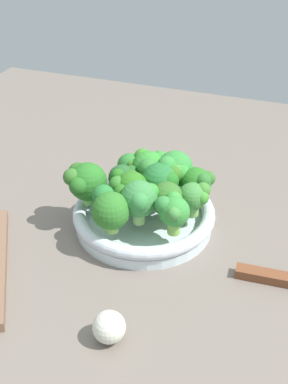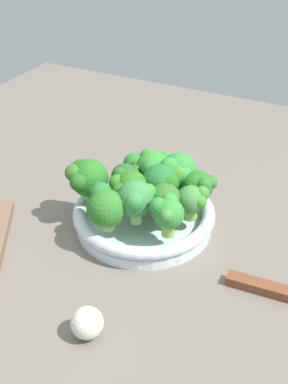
{
  "view_description": "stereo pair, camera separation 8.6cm",
  "coord_description": "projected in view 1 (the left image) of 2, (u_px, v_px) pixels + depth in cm",
  "views": [
    {
      "loc": [
        66.77,
        27.51,
        53.78
      ],
      "look_at": [
        -1.18,
        2.6,
        7.14
      ],
      "focal_mm": 47.92,
      "sensor_mm": 36.0,
      "label": 1
    },
    {
      "loc": [
        63.33,
        35.4,
        53.78
      ],
      "look_at": [
        -1.18,
        2.6,
        7.14
      ],
      "focal_mm": 47.92,
      "sensor_mm": 36.0,
      "label": 2
    }
  ],
  "objects": [
    {
      "name": "broccoli_floret_5",
      "position": [
        166.0,
        197.0,
        0.84
      ],
      "size": [
        6.17,
        5.78,
        6.24
      ],
      "color": "#93CD60",
      "rests_on": "bowl"
    },
    {
      "name": "broccoli_floret_7",
      "position": [
        129.0,
        189.0,
        0.85
      ],
      "size": [
        6.3,
        6.32,
        6.99
      ],
      "color": "#94C568",
      "rests_on": "bowl"
    },
    {
      "name": "garlic_bulb",
      "position": [
        109.0,
        327.0,
        0.67
      ],
      "size": [
        4.5,
        4.5,
        4.5
      ],
      "primitive_type": "sphere",
      "color": "silver",
      "rests_on": "ground_plane"
    },
    {
      "name": "broccoli_floret_12",
      "position": [
        140.0,
        199.0,
        0.81
      ],
      "size": [
        6.32,
        6.05,
        7.69
      ],
      "color": "#99CC6F",
      "rests_on": "bowl"
    },
    {
      "name": "broccoli_floret_9",
      "position": [
        173.0,
        210.0,
        0.79
      ],
      "size": [
        6.21,
        5.49,
        6.63
      ],
      "color": "#88C150",
      "rests_on": "bowl"
    },
    {
      "name": "broccoli_floret_8",
      "position": [
        85.0,
        181.0,
        0.86
      ],
      "size": [
        7.63,
        7.28,
        7.54
      ],
      "color": "#79C359",
      "rests_on": "bowl"
    },
    {
      "name": "ground_plane",
      "position": [
        128.0,
        233.0,
        0.9
      ],
      "size": [
        130.0,
        130.0,
        2.5
      ],
      "primitive_type": "cube",
      "color": "#72675D"
    },
    {
      "name": "broccoli_floret_4",
      "position": [
        162.0,
        181.0,
        0.87
      ],
      "size": [
        6.31,
        6.69,
        7.35
      ],
      "color": "#81C355",
      "rests_on": "bowl"
    },
    {
      "name": "broccoli_floret_0",
      "position": [
        198.0,
        183.0,
        0.87
      ],
      "size": [
        5.41,
        5.86,
        6.2
      ],
      "color": "#8FCE61",
      "rests_on": "bowl"
    },
    {
      "name": "broccoli_floret_6",
      "position": [
        194.0,
        197.0,
        0.84
      ],
      "size": [
        4.73,
        5.25,
        5.88
      ],
      "color": "#7CB657",
      "rests_on": "bowl"
    },
    {
      "name": "broccoli_floret_1",
      "position": [
        123.0,
        178.0,
        0.89
      ],
      "size": [
        5.33,
        5.25,
        5.95
      ],
      "color": "#8FCB62",
      "rests_on": "bowl"
    },
    {
      "name": "bowl",
      "position": [
        144.0,
        216.0,
        0.89
      ],
      "size": [
        24.57,
        24.57,
        4.14
      ],
      "color": "white",
      "rests_on": "ground_plane"
    },
    {
      "name": "broccoli_floret_11",
      "position": [
        131.0,
        165.0,
        0.93
      ],
      "size": [
        4.71,
        4.73,
        5.44
      ],
      "color": "#78BF53",
      "rests_on": "bowl"
    },
    {
      "name": "broccoli_floret_2",
      "position": [
        175.0,
        170.0,
        0.89
      ],
      "size": [
        7.28,
        6.46,
        7.75
      ],
      "color": "#86C45B",
      "rests_on": "bowl"
    },
    {
      "name": "broccoli_floret_10",
      "position": [
        149.0,
        167.0,
        0.91
      ],
      "size": [
        7.77,
        6.57,
        6.95
      ],
      "color": "#85CD59",
      "rests_on": "bowl"
    },
    {
      "name": "broccoli_floret_3",
      "position": [
        108.0,
        207.0,
        0.81
      ],
      "size": [
        6.68,
        6.51,
        6.94
      ],
      "color": "#8BBD59",
      "rests_on": "bowl"
    }
  ]
}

